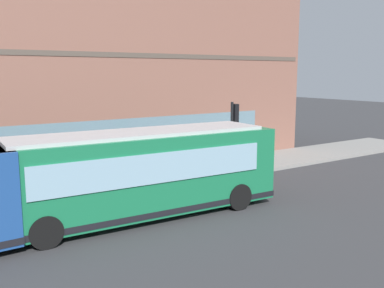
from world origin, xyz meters
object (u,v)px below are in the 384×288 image
Objects in this scene: city_bus_nearside at (141,174)px; pedestrian_near_building_entrance at (120,165)px; fire_hydrant at (261,160)px; newspaper_vending_box at (6,187)px; pedestrian_walking_along_curb at (8,182)px; traffic_light_near_corner at (234,124)px.

pedestrian_near_building_entrance is (3.35, -0.70, -0.38)m from city_bus_nearside.
fire_hydrant is 12.49m from newspaper_vending_box.
pedestrian_near_building_entrance is at bearing -11.76° from city_bus_nearside.
pedestrian_walking_along_curb is 1.19m from newspaper_vending_box.
traffic_light_near_corner is (3.12, -6.69, 1.04)m from city_bus_nearside.
city_bus_nearside is 7.46m from traffic_light_near_corner.
fire_hydrant is (3.32, -8.77, -1.04)m from city_bus_nearside.
pedestrian_near_building_entrance is 1.97× the size of newspaper_vending_box.
city_bus_nearside reaches higher than pedestrian_near_building_entrance.
fire_hydrant is 8.10m from pedestrian_near_building_entrance.
traffic_light_near_corner is at bearing -92.15° from pedestrian_near_building_entrance.
newspaper_vending_box is at bearing 84.12° from fire_hydrant.
city_bus_nearside is 5.95m from newspaper_vending_box.
newspaper_vending_box is (4.60, 3.66, -0.95)m from city_bus_nearside.
traffic_light_near_corner is at bearing -98.12° from newspaper_vending_box.
city_bus_nearside reaches higher than fire_hydrant.
fire_hydrant is at bearing -90.82° from pedestrian_walking_along_curb.
traffic_light_near_corner is at bearing 95.40° from fire_hydrant.
pedestrian_near_building_entrance is (-0.15, -4.45, 0.13)m from pedestrian_walking_along_curb.
city_bus_nearside is at bearing 168.24° from pedestrian_near_building_entrance.
newspaper_vending_box is (1.10, -0.10, -0.44)m from pedestrian_walking_along_curb.
city_bus_nearside reaches higher than pedestrian_walking_along_curb.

